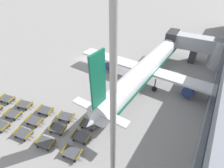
% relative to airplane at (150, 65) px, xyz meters
% --- Properties ---
extents(ground_plane, '(500.00, 500.00, 0.00)m').
position_rel_airplane_xyz_m(ground_plane, '(-17.84, 0.25, -3.54)').
color(ground_plane, gray).
extents(jet_bridge, '(15.65, 5.82, 6.84)m').
position_rel_airplane_xyz_m(jet_bridge, '(8.29, 13.84, 0.46)').
color(jet_bridge, '#B2B5BA').
rests_on(jet_bridge, ground_plane).
extents(airplane, '(32.44, 40.58, 13.07)m').
position_rel_airplane_xyz_m(airplane, '(0.00, 0.00, 0.00)').
color(airplane, white).
rests_on(airplane, ground_plane).
extents(baggage_dolly_row_near_col_b, '(3.21, 2.00, 0.92)m').
position_rel_airplane_xyz_m(baggage_dolly_row_near_col_b, '(-13.94, -24.50, -3.07)').
color(baggage_dolly_row_near_col_b, '#424449').
rests_on(baggage_dolly_row_near_col_b, ground_plane).
extents(baggage_dolly_row_near_col_c, '(3.21, 2.02, 0.92)m').
position_rel_airplane_xyz_m(baggage_dolly_row_near_col_c, '(-9.68, -23.59, -3.07)').
color(baggage_dolly_row_near_col_c, '#424449').
rests_on(baggage_dolly_row_near_col_c, ground_plane).
extents(baggage_dolly_row_near_col_d, '(3.22, 2.12, 0.92)m').
position_rel_airplane_xyz_m(baggage_dolly_row_near_col_d, '(-5.69, -22.97, -3.07)').
color(baggage_dolly_row_near_col_d, '#424449').
rests_on(baggage_dolly_row_near_col_d, ground_plane).
extents(baggage_dolly_row_near_col_e, '(3.21, 2.02, 0.92)m').
position_rel_airplane_xyz_m(baggage_dolly_row_near_col_e, '(-1.50, -22.18, -3.07)').
color(baggage_dolly_row_near_col_e, '#424449').
rests_on(baggage_dolly_row_near_col_e, ground_plane).
extents(baggage_dolly_row_mid_a_col_b, '(3.22, 2.14, 0.92)m').
position_rel_airplane_xyz_m(baggage_dolly_row_mid_a_col_b, '(-14.55, -22.02, -3.07)').
color(baggage_dolly_row_mid_a_col_b, '#424449').
rests_on(baggage_dolly_row_mid_a_col_b, ground_plane).
extents(baggage_dolly_row_mid_a_col_c, '(3.22, 2.07, 0.92)m').
position_rel_airplane_xyz_m(baggage_dolly_row_mid_a_col_c, '(-10.38, -21.09, -3.07)').
color(baggage_dolly_row_mid_a_col_c, '#424449').
rests_on(baggage_dolly_row_mid_a_col_c, ground_plane).
extents(baggage_dolly_row_mid_a_col_d, '(3.23, 2.16, 0.92)m').
position_rel_airplane_xyz_m(baggage_dolly_row_mid_a_col_d, '(-6.11, -20.26, -3.07)').
color(baggage_dolly_row_mid_a_col_d, '#424449').
rests_on(baggage_dolly_row_mid_a_col_d, ground_plane).
extents(baggage_dolly_row_mid_a_col_e, '(3.21, 2.04, 0.92)m').
position_rel_airplane_xyz_m(baggage_dolly_row_mid_a_col_e, '(-2.13, -19.58, -3.07)').
color(baggage_dolly_row_mid_a_col_e, '#424449').
rests_on(baggage_dolly_row_mid_a_col_e, ground_plane).
extents(baggage_dolly_row_mid_b_col_a, '(3.21, 2.05, 0.92)m').
position_rel_airplane_xyz_m(baggage_dolly_row_mid_b_col_a, '(-19.06, -20.27, -3.07)').
color(baggage_dolly_row_mid_b_col_a, '#424449').
rests_on(baggage_dolly_row_mid_b_col_a, ground_plane).
extents(baggage_dolly_row_mid_b_col_b, '(3.23, 2.17, 0.92)m').
position_rel_airplane_xyz_m(baggage_dolly_row_mid_b_col_b, '(-15.03, -19.57, -3.07)').
color(baggage_dolly_row_mid_b_col_b, '#424449').
rests_on(baggage_dolly_row_mid_b_col_b, ground_plane).
extents(baggage_dolly_row_mid_b_col_c, '(3.22, 2.08, 0.92)m').
position_rel_airplane_xyz_m(baggage_dolly_row_mid_b_col_c, '(-10.79, -18.62, -3.07)').
color(baggage_dolly_row_mid_b_col_c, '#424449').
rests_on(baggage_dolly_row_mid_b_col_c, ground_plane).
extents(baggage_dolly_row_mid_b_col_d, '(3.23, 2.20, 0.92)m').
position_rel_airplane_xyz_m(baggage_dolly_row_mid_b_col_d, '(-6.78, -17.84, -3.07)').
color(baggage_dolly_row_mid_b_col_d, '#424449').
rests_on(baggage_dolly_row_mid_b_col_d, ground_plane).
extents(baggage_dolly_row_mid_b_col_e, '(3.22, 2.13, 0.92)m').
position_rel_airplane_xyz_m(baggage_dolly_row_mid_b_col_e, '(-2.65, -17.16, -3.07)').
color(baggage_dolly_row_mid_b_col_e, '#424449').
rests_on(baggage_dolly_row_mid_b_col_e, ground_plane).
extents(apron_light_mast, '(2.00, 0.70, 25.52)m').
position_rel_airplane_xyz_m(apron_light_mast, '(4.87, -22.27, 11.00)').
color(apron_light_mast, '#ADA89E').
rests_on(apron_light_mast, ground_plane).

